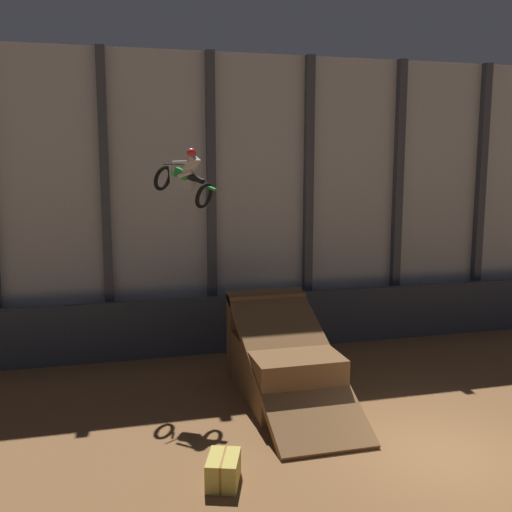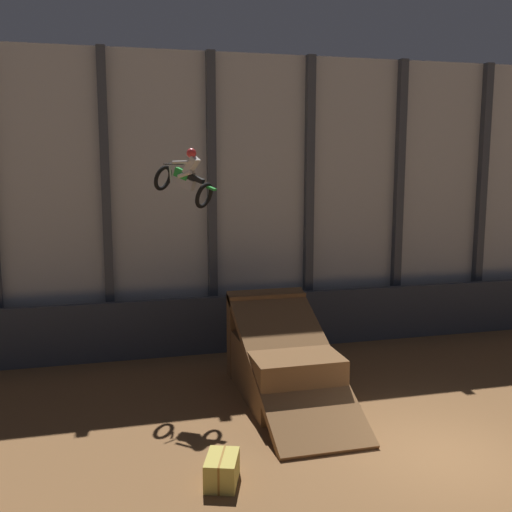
% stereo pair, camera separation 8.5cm
% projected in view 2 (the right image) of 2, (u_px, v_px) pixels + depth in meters
% --- Properties ---
extents(ground_plane, '(60.00, 60.00, 0.00)m').
position_uv_depth(ground_plane, '(445.00, 456.00, 12.76)').
color(ground_plane, brown).
extents(arena_back_wall, '(32.00, 0.40, 9.70)m').
position_uv_depth(arena_back_wall, '(307.00, 201.00, 20.67)').
color(arena_back_wall, silver).
rests_on(arena_back_wall, ground_plane).
extents(lower_barrier, '(31.36, 0.20, 1.88)m').
position_uv_depth(lower_barrier, '(315.00, 318.00, 20.41)').
color(lower_barrier, '#383D47').
rests_on(lower_barrier, ground_plane).
extents(dirt_ramp, '(2.27, 5.53, 2.60)m').
position_uv_depth(dirt_ramp, '(281.00, 361.00, 16.19)').
color(dirt_ramp, brown).
rests_on(dirt_ramp, ground_plane).
extents(rider_bike_solo, '(1.73, 1.65, 1.65)m').
position_uv_depth(rider_bike_solo, '(186.00, 179.00, 16.18)').
color(rider_bike_solo, black).
extents(hay_bale_trackside, '(0.86, 1.05, 0.57)m').
position_uv_depth(hay_bale_trackside, '(222.00, 470.00, 11.65)').
color(hay_bale_trackside, '#CCB751').
rests_on(hay_bale_trackside, ground_plane).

